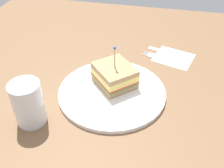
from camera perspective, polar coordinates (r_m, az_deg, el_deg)
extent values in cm
cube|color=brown|center=(64.12, 0.00, -2.81)|extent=(112.10, 112.10, 2.00)
cylinder|color=white|center=(63.13, 0.00, -1.78)|extent=(25.89, 25.89, 1.02)
cube|color=tan|center=(64.53, 0.75, 0.56)|extent=(12.46, 12.39, 1.27)
cube|color=#478438|center=(64.02, 0.75, 1.14)|extent=(12.46, 12.39, 0.40)
cube|color=red|center=(63.74, 0.76, 1.47)|extent=(12.46, 12.39, 0.50)
cube|color=#F4D666|center=(63.12, 0.76, 2.22)|extent=(12.46, 12.39, 1.58)
cube|color=tan|center=(62.29, 0.77, 3.27)|extent=(12.46, 12.39, 1.27)
cylinder|color=tan|center=(60.66, 0.80, 5.52)|extent=(0.30, 0.30, 5.82)
sphere|color=blue|center=(59.12, 0.82, 7.89)|extent=(0.70, 0.70, 0.70)
cylinder|color=gold|center=(56.92, -17.73, -4.67)|extent=(5.63, 5.63, 8.13)
cylinder|color=white|center=(56.37, -17.89, -4.04)|extent=(6.40, 6.40, 9.83)
cube|color=beige|center=(78.46, 13.35, 5.65)|extent=(12.18, 12.88, 0.15)
cube|color=silver|center=(76.66, 12.81, 4.99)|extent=(2.90, 7.48, 0.35)
cube|color=silver|center=(78.08, 8.94, 6.20)|extent=(3.19, 4.10, 0.35)
cube|color=silver|center=(79.33, 7.69, 6.89)|extent=(0.78, 1.96, 0.35)
cube|color=silver|center=(78.93, 7.54, 6.73)|extent=(0.78, 1.96, 0.35)
cube|color=silver|center=(78.54, 7.39, 6.57)|extent=(0.78, 1.96, 0.35)
cube|color=silver|center=(78.14, 7.24, 6.40)|extent=(0.78, 1.96, 0.35)
cube|color=silver|center=(80.17, 13.90, 6.41)|extent=(2.31, 6.71, 0.35)
cube|color=silver|center=(81.19, 10.39, 7.38)|extent=(3.24, 7.15, 0.24)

